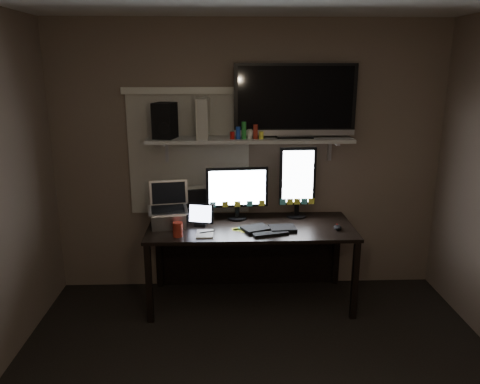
{
  "coord_description": "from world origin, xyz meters",
  "views": [
    {
      "loc": [
        -0.23,
        -2.46,
        2.1
      ],
      "look_at": [
        -0.1,
        1.25,
        1.09
      ],
      "focal_mm": 35.0,
      "sensor_mm": 36.0,
      "label": 1
    }
  ],
  "objects_px": {
    "monitor_landscape": "(237,193)",
    "mouse": "(338,227)",
    "monitor_portrait": "(297,182)",
    "laptop": "(168,206)",
    "desk": "(250,239)",
    "game_console": "(203,118)",
    "keyboard": "(269,229)",
    "tablet": "(200,215)",
    "cup": "(178,229)",
    "speaker": "(165,121)",
    "tv": "(295,101)"
  },
  "relations": [
    {
      "from": "monitor_portrait",
      "to": "keyboard",
      "type": "height_order",
      "value": "monitor_portrait"
    },
    {
      "from": "cup",
      "to": "laptop",
      "type": "bearing_deg",
      "value": 112.82
    },
    {
      "from": "mouse",
      "to": "tablet",
      "type": "distance_m",
      "value": 1.2
    },
    {
      "from": "monitor_landscape",
      "to": "game_console",
      "type": "relative_size",
      "value": 1.64
    },
    {
      "from": "desk",
      "to": "monitor_portrait",
      "type": "height_order",
      "value": "monitor_portrait"
    },
    {
      "from": "mouse",
      "to": "game_console",
      "type": "height_order",
      "value": "game_console"
    },
    {
      "from": "keyboard",
      "to": "game_console",
      "type": "bearing_deg",
      "value": 135.37
    },
    {
      "from": "laptop",
      "to": "tv",
      "type": "bearing_deg",
      "value": 0.02
    },
    {
      "from": "game_console",
      "to": "tv",
      "type": "bearing_deg",
      "value": 5.03
    },
    {
      "from": "keyboard",
      "to": "cup",
      "type": "bearing_deg",
      "value": 174.0
    },
    {
      "from": "monitor_portrait",
      "to": "laptop",
      "type": "distance_m",
      "value": 1.19
    },
    {
      "from": "mouse",
      "to": "game_console",
      "type": "bearing_deg",
      "value": 164.97
    },
    {
      "from": "mouse",
      "to": "tablet",
      "type": "xyz_separation_m",
      "value": [
        -1.18,
        0.14,
        0.08
      ]
    },
    {
      "from": "mouse",
      "to": "game_console",
      "type": "relative_size",
      "value": 0.3
    },
    {
      "from": "mouse",
      "to": "desk",
      "type": "bearing_deg",
      "value": 162.21
    },
    {
      "from": "monitor_landscape",
      "to": "mouse",
      "type": "bearing_deg",
      "value": -25.21
    },
    {
      "from": "desk",
      "to": "keyboard",
      "type": "distance_m",
      "value": 0.34
    },
    {
      "from": "desk",
      "to": "tv",
      "type": "distance_m",
      "value": 1.31
    },
    {
      "from": "desk",
      "to": "speaker",
      "type": "xyz_separation_m",
      "value": [
        -0.74,
        0.07,
        1.08
      ]
    },
    {
      "from": "game_console",
      "to": "monitor_landscape",
      "type": "bearing_deg",
      "value": 4.95
    },
    {
      "from": "laptop",
      "to": "game_console",
      "type": "bearing_deg",
      "value": 20.88
    },
    {
      "from": "tablet",
      "to": "game_console",
      "type": "relative_size",
      "value": 0.68
    },
    {
      "from": "laptop",
      "to": "desk",
      "type": "bearing_deg",
      "value": -1.09
    },
    {
      "from": "tablet",
      "to": "laptop",
      "type": "height_order",
      "value": "laptop"
    },
    {
      "from": "monitor_landscape",
      "to": "laptop",
      "type": "xyz_separation_m",
      "value": [
        -0.61,
        -0.19,
        -0.06
      ]
    },
    {
      "from": "cup",
      "to": "tv",
      "type": "relative_size",
      "value": 0.11
    },
    {
      "from": "mouse",
      "to": "tv",
      "type": "height_order",
      "value": "tv"
    },
    {
      "from": "tablet",
      "to": "laptop",
      "type": "bearing_deg",
      "value": -166.39
    },
    {
      "from": "keyboard",
      "to": "monitor_portrait",
      "type": "bearing_deg",
      "value": 36.54
    },
    {
      "from": "monitor_landscape",
      "to": "game_console",
      "type": "height_order",
      "value": "game_console"
    },
    {
      "from": "desk",
      "to": "game_console",
      "type": "bearing_deg",
      "value": 169.53
    },
    {
      "from": "desk",
      "to": "game_console",
      "type": "xyz_separation_m",
      "value": [
        -0.41,
        0.08,
        1.1
      ]
    },
    {
      "from": "monitor_landscape",
      "to": "mouse",
      "type": "distance_m",
      "value": 0.94
    },
    {
      "from": "keyboard",
      "to": "tablet",
      "type": "xyz_separation_m",
      "value": [
        -0.59,
        0.14,
        0.09
      ]
    },
    {
      "from": "laptop",
      "to": "speaker",
      "type": "distance_m",
      "value": 0.74
    },
    {
      "from": "laptop",
      "to": "monitor_landscape",
      "type": "bearing_deg",
      "value": 7.35
    },
    {
      "from": "keyboard",
      "to": "mouse",
      "type": "relative_size",
      "value": 4.45
    },
    {
      "from": "monitor_portrait",
      "to": "tablet",
      "type": "distance_m",
      "value": 0.94
    },
    {
      "from": "desk",
      "to": "monitor_landscape",
      "type": "height_order",
      "value": "monitor_landscape"
    },
    {
      "from": "tv",
      "to": "game_console",
      "type": "bearing_deg",
      "value": -179.57
    },
    {
      "from": "monitor_landscape",
      "to": "cup",
      "type": "bearing_deg",
      "value": -143.04
    },
    {
      "from": "keyboard",
      "to": "game_console",
      "type": "distance_m",
      "value": 1.11
    },
    {
      "from": "desk",
      "to": "mouse",
      "type": "xyz_separation_m",
      "value": [
        0.74,
        -0.25,
        0.2
      ]
    },
    {
      "from": "desk",
      "to": "tv",
      "type": "bearing_deg",
      "value": 11.9
    },
    {
      "from": "keyboard",
      "to": "laptop",
      "type": "xyz_separation_m",
      "value": [
        -0.87,
        0.13,
        0.17
      ]
    },
    {
      "from": "monitor_portrait",
      "to": "laptop",
      "type": "bearing_deg",
      "value": -170.99
    },
    {
      "from": "laptop",
      "to": "keyboard",
      "type": "bearing_deg",
      "value": -18.4
    },
    {
      "from": "mouse",
      "to": "speaker",
      "type": "relative_size",
      "value": 0.34
    },
    {
      "from": "speaker",
      "to": "keyboard",
      "type": "bearing_deg",
      "value": -4.5
    },
    {
      "from": "monitor_landscape",
      "to": "tablet",
      "type": "bearing_deg",
      "value": -155.26
    }
  ]
}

